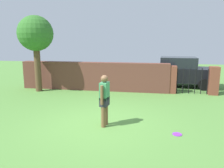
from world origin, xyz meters
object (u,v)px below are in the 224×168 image
Objects in this scene: car at (178,72)px; tree at (36,35)px; frisbee_purple at (177,134)px; person at (105,98)px.

tree is at bearing 22.91° from car.
car is at bearing 83.94° from frisbee_purple.
frisbee_purple is at bearing -34.01° from tree.
tree is at bearing 145.99° from frisbee_purple.
car is 7.18m from frisbee_purple.
person is 7.40m from car.
person is at bearing 172.35° from frisbee_purple.
tree is 0.91× the size of car.
frisbee_purple is (2.19, -0.29, -0.89)m from person.
person is 2.38m from frisbee_purple.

